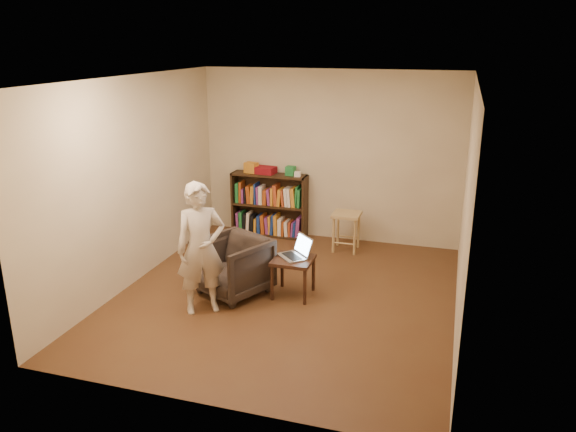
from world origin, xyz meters
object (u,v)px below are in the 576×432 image
(stool, at_px, (346,220))
(armchair, at_px, (233,266))
(side_table, at_px, (293,265))
(laptop, at_px, (296,252))
(person, at_px, (201,249))
(bookshelf, at_px, (270,208))

(stool, xyz_separation_m, armchair, (-1.04, -1.87, -0.11))
(side_table, bearing_deg, armchair, -167.74)
(laptop, height_order, person, person)
(bookshelf, height_order, stool, bookshelf)
(armchair, bearing_deg, bookshelf, 122.67)
(person, bearing_deg, bookshelf, 57.08)
(side_table, bearing_deg, person, -141.97)
(armchair, height_order, side_table, armchair)
(side_table, xyz_separation_m, person, (-0.88, -0.69, 0.36))
(stool, bearing_deg, armchair, -119.07)
(laptop, xyz_separation_m, person, (-0.90, -0.76, 0.22))
(person, bearing_deg, stool, 28.22)
(side_table, distance_m, person, 1.17)
(stool, distance_m, person, 2.69)
(stool, bearing_deg, laptop, -100.12)
(laptop, relative_size, person, 0.31)
(armchair, bearing_deg, side_table, 37.97)
(armchair, bearing_deg, person, -80.22)
(stool, distance_m, armchair, 2.14)
(stool, distance_m, side_table, 1.74)
(armchair, distance_m, person, 0.68)
(stool, relative_size, person, 0.38)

